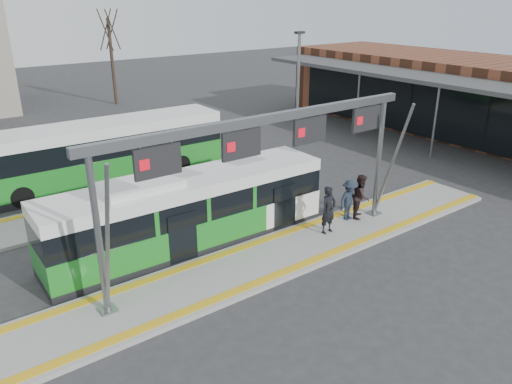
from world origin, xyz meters
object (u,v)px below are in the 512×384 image
at_px(hero_bus, 189,212).
at_px(passenger_c, 349,200).
at_px(gantry, 270,145).
at_px(passenger_a, 329,210).
at_px(passenger_b, 361,196).

bearing_deg(hero_bus, passenger_c, -17.82).
bearing_deg(hero_bus, gantry, -52.02).
bearing_deg(gantry, hero_bus, 126.99).
distance_m(passenger_a, passenger_c, 1.64).
bearing_deg(passenger_b, hero_bus, 125.76).
distance_m(gantry, passenger_b, 6.03).
bearing_deg(passenger_a, hero_bus, 149.25).
xyz_separation_m(gantry, passenger_b, (5.11, 0.21, -3.20)).
bearing_deg(gantry, passenger_a, -1.01).
distance_m(passenger_b, passenger_c, 0.59).
relative_size(passenger_b, passenger_c, 1.07).
height_order(gantry, passenger_b, gantry).
xyz_separation_m(hero_bus, passenger_c, (6.43, -2.19, -0.36)).
bearing_deg(passenger_b, passenger_a, 150.83).
bearing_deg(passenger_c, hero_bus, 156.15).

